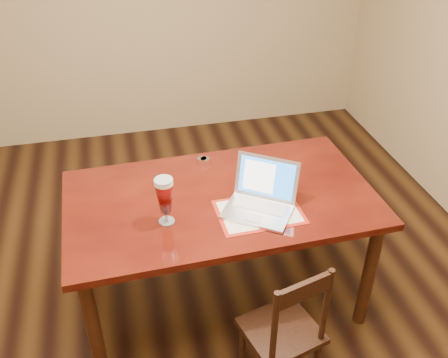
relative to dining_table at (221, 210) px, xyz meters
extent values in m
plane|color=black|center=(-0.21, -0.02, -0.74)|extent=(5.00, 5.00, 0.00)
cube|color=tan|center=(-0.21, 2.48, 0.61)|extent=(4.50, 0.01, 2.70)
cube|color=#50140A|center=(0.00, 0.01, 0.07)|extent=(1.81, 1.05, 0.04)
cylinder|color=#381A0E|center=(-0.79, -0.43, -0.35)|extent=(0.08, 0.08, 0.79)
cylinder|color=#381A0E|center=(0.82, -0.39, -0.35)|extent=(0.08, 0.08, 0.79)
cylinder|color=#381A0E|center=(-0.81, 0.40, -0.35)|extent=(0.08, 0.08, 0.79)
cylinder|color=#381A0E|center=(0.80, 0.44, -0.35)|extent=(0.08, 0.08, 0.79)
cube|color=maroon|center=(0.17, -0.19, 0.10)|extent=(0.48, 0.35, 0.00)
cube|color=beige|center=(0.17, -0.19, 0.10)|extent=(0.43, 0.30, 0.00)
cube|color=silver|center=(0.16, -0.20, 0.11)|extent=(0.44, 0.41, 0.02)
cube|color=silver|center=(0.19, -0.16, 0.12)|extent=(0.31, 0.26, 0.00)
cube|color=#ADADB1|center=(0.12, -0.26, 0.12)|extent=(0.11, 0.10, 0.00)
cube|color=silver|center=(0.25, -0.07, 0.24)|extent=(0.34, 0.26, 0.24)
cube|color=blue|center=(0.24, -0.08, 0.24)|extent=(0.29, 0.23, 0.20)
cube|color=white|center=(0.21, -0.05, 0.24)|extent=(0.17, 0.14, 0.17)
cylinder|color=silver|center=(-0.34, -0.16, 0.10)|extent=(0.09, 0.09, 0.01)
cylinder|color=silver|center=(-0.34, -0.16, 0.13)|extent=(0.01, 0.01, 0.06)
cylinder|color=white|center=(-0.34, -0.16, 0.35)|extent=(0.10, 0.10, 0.02)
cylinder|color=silver|center=(-0.34, -0.16, 0.37)|extent=(0.10, 0.10, 0.01)
cylinder|color=white|center=(-0.04, 0.39, 0.11)|extent=(0.06, 0.06, 0.04)
cylinder|color=white|center=(-0.02, 0.38, 0.11)|extent=(0.06, 0.06, 0.04)
cube|color=black|center=(0.18, -0.65, -0.36)|extent=(0.45, 0.44, 0.04)
cylinder|color=black|center=(-0.01, -0.55, -0.56)|extent=(0.04, 0.04, 0.37)
cylinder|color=black|center=(0.29, -0.47, -0.56)|extent=(0.04, 0.04, 0.37)
cylinder|color=black|center=(0.07, -0.83, -0.10)|extent=(0.03, 0.03, 0.48)
cylinder|color=black|center=(0.36, -0.75, -0.10)|extent=(0.03, 0.03, 0.48)
cube|color=black|center=(0.21, -0.79, 0.08)|extent=(0.30, 0.10, 0.11)
camera|label=1|loc=(-0.52, -2.28, 1.80)|focal=40.00mm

